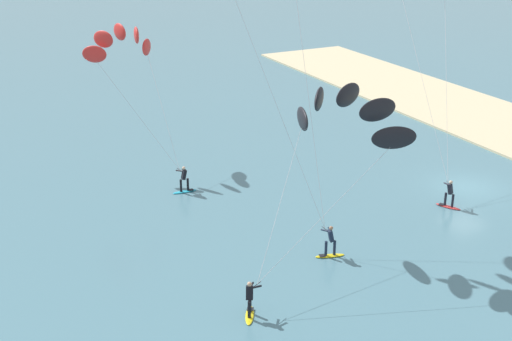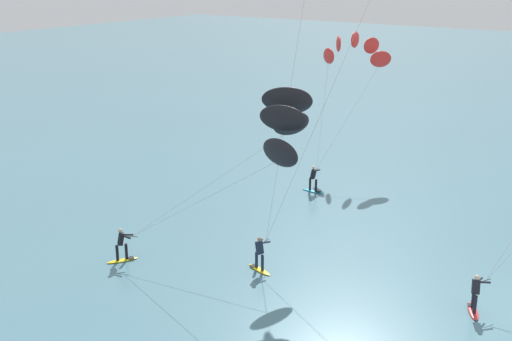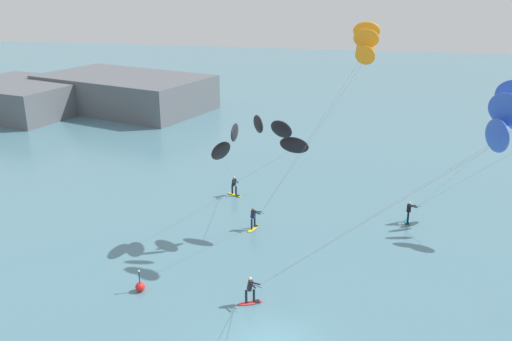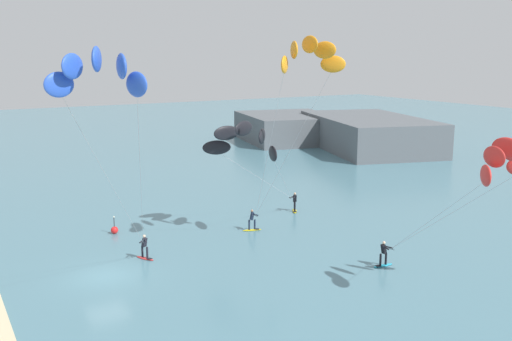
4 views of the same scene
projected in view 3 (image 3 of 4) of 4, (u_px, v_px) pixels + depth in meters
The scene contains 5 objects.
kitesurfer_nearshore at pixel (493, 125), 19.33m from camera, with size 12.90×8.03×13.80m.
kitesurfer_far_out at pixel (257, 138), 35.96m from camera, with size 7.62×9.73×8.65m.
kitesurfer_downwind at pixel (360, 50), 33.57m from camera, with size 8.35×5.16×14.59m.
marker_buoy at pixel (140, 287), 31.21m from camera, with size 0.56×0.56×1.38m.
distant_headland at pixel (87, 94), 74.13m from camera, with size 34.23×23.41×4.58m.
Camera 3 is at (4.16, -22.11, 17.02)m, focal length 38.03 mm.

